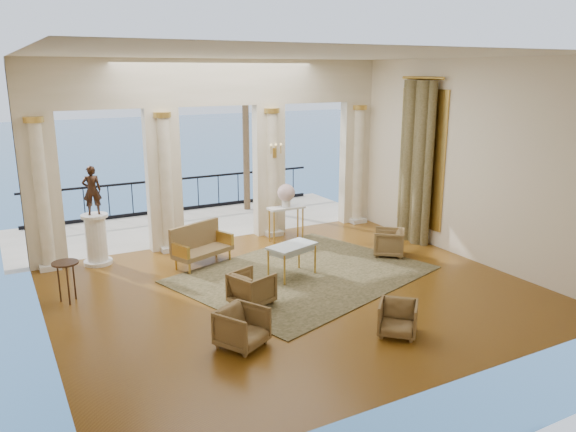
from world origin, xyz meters
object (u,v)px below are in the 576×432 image
armchair_c (389,241)px  armchair_b (398,317)px  armchair_a (242,326)px  statue (92,190)px  settee (200,245)px  game_table (292,248)px  console_table (286,213)px  side_table (66,268)px  pedestal (96,240)px  armchair_d (252,287)px

armchair_c → armchair_b: bearing=4.2°
armchair_a → statue: statue is taller
armchair_b → settee: (-1.65, 4.86, 0.14)m
armchair_c → game_table: bearing=-46.0°
armchair_b → armchair_c: armchair_c is taller
console_table → settee: bearing=-164.1°
settee → side_table: bearing=174.8°
game_table → pedestal: 4.45m
armchair_a → console_table: bearing=25.9°
armchair_a → game_table: (2.18, 2.31, 0.29)m
settee → statue: (-2.02, 1.13, 1.24)m
armchair_a → armchair_b: bearing=-48.4°
statue → armchair_c: bearing=161.8°
settee → game_table: (1.42, -1.69, 0.18)m
settee → statue: 2.62m
pedestal → side_table: bearing=-114.5°
settee → armchair_a: bearing=-122.1°
settee → pedestal: bearing=129.5°
pedestal → console_table: bearing=-5.6°
armchair_b → game_table: 3.20m
armchair_b → statue: statue is taller
game_table → statue: 4.57m
armchair_c → armchair_d: (-4.04, -1.07, 0.00)m
armchair_c → game_table: game_table is taller
game_table → console_table: 2.63m
armchair_a → pedestal: 5.29m
armchair_d → statue: (-2.09, 3.73, 1.34)m
armchair_a → console_table: (3.32, 4.68, 0.39)m
pedestal → console_table: 4.60m
game_table → side_table: bearing=151.4°
armchair_b → settee: settee is taller
armchair_a → settee: bearing=50.5°
game_table → side_table: size_ratio=1.46×
pedestal → statue: 1.14m
armchair_d → armchair_b: bearing=-164.5°
side_table → armchair_a: bearing=-55.7°
side_table → console_table: bearing=15.5°
armchair_b → pedestal: size_ratio=0.55×
armchair_a → settee: 4.08m
console_table → side_table: size_ratio=1.19×
settee → console_table: size_ratio=1.61×
settee → pedestal: 2.32m
pedestal → statue: size_ratio=1.06×
armchair_b → console_table: 5.63m
statue → armchair_d: bearing=124.5°
armchair_a → armchair_b: (2.41, -0.86, -0.03)m
armchair_c → console_table: size_ratio=0.74×
game_table → armchair_c: bearing=-14.2°
settee → armchair_b: bearing=-92.7°
armchair_a → armchair_d: 1.63m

